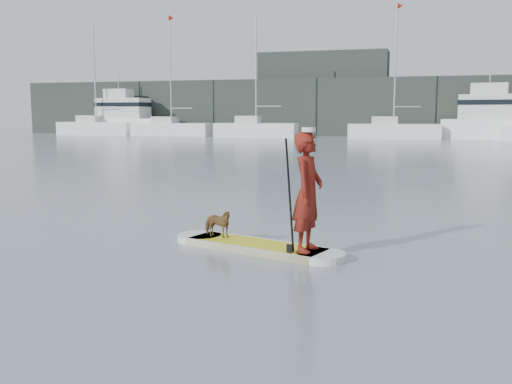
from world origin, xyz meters
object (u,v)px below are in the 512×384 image
(paddler, at_px, (308,192))
(motor_yacht_b, at_px, (128,118))
(paddleboard, at_px, (256,246))
(sailboat_c, at_px, (255,129))
(sailboat_b, at_px, (171,128))
(motor_yacht_a, at_px, (502,119))
(dog, at_px, (217,223))
(sailboat_d, at_px, (393,129))
(sailboat_a, at_px, (96,127))

(paddler, bearing_deg, motor_yacht_b, 38.49)
(paddleboard, distance_m, sailboat_c, 46.04)
(sailboat_b, bearing_deg, motor_yacht_b, 160.13)
(motor_yacht_a, bearing_deg, paddleboard, -92.84)
(motor_yacht_a, relative_size, motor_yacht_b, 1.13)
(dog, height_order, sailboat_d, sailboat_d)
(sailboat_a, bearing_deg, paddleboard, -57.89)
(sailboat_c, height_order, motor_yacht_b, sailboat_c)
(sailboat_b, xyz_separation_m, motor_yacht_a, (32.27, 0.52, 1.02))
(sailboat_a, height_order, sailboat_b, sailboat_b)
(sailboat_a, xyz_separation_m, motor_yacht_a, (41.23, 0.50, 1.03))
(paddler, height_order, sailboat_b, sailboat_b)
(sailboat_d, relative_size, motor_yacht_b, 1.20)
(paddler, relative_size, sailboat_c, 0.17)
(sailboat_b, height_order, sailboat_d, sailboat_b)
(sailboat_d, bearing_deg, dog, -96.36)
(sailboat_a, distance_m, sailboat_c, 18.92)
(sailboat_c, bearing_deg, sailboat_d, 2.79)
(dog, xyz_separation_m, sailboat_a, (-30.97, 45.96, 0.48))
(sailboat_b, bearing_deg, sailboat_a, 177.46)
(dog, bearing_deg, motor_yacht_b, 43.11)
(motor_yacht_a, xyz_separation_m, motor_yacht_b, (-38.36, 1.39, -0.01))
(dog, xyz_separation_m, motor_yacht_b, (-28.10, 47.85, 1.50))
(motor_yacht_a, bearing_deg, sailboat_c, -164.94)
(sailboat_c, relative_size, motor_yacht_b, 1.11)
(dog, distance_m, motor_yacht_a, 47.60)
(motor_yacht_b, bearing_deg, sailboat_b, -15.49)
(paddleboard, height_order, sailboat_a, sailboat_a)
(dog, distance_m, motor_yacht_b, 55.51)
(motor_yacht_b, bearing_deg, paddler, -56.36)
(sailboat_c, bearing_deg, paddler, -75.34)
(sailboat_b, bearing_deg, paddleboard, -66.11)
(paddler, height_order, sailboat_c, sailboat_c)
(sailboat_b, distance_m, motor_yacht_b, 6.46)
(paddler, relative_size, motor_yacht_b, 0.19)
(sailboat_c, bearing_deg, sailboat_b, 165.76)
(paddleboard, xyz_separation_m, sailboat_d, (-0.04, 45.42, 0.82))
(paddleboard, bearing_deg, sailboat_a, 142.09)
(sailboat_c, bearing_deg, motor_yacht_b, 163.46)
(paddler, xyz_separation_m, sailboat_c, (-13.90, 44.48, -0.23))
(sailboat_a, distance_m, motor_yacht_a, 41.25)
(dog, distance_m, sailboat_c, 45.58)
(sailboat_b, xyz_separation_m, sailboat_c, (9.85, -2.01, -0.02))
(sailboat_c, bearing_deg, paddleboard, -76.35)
(dog, height_order, motor_yacht_a, motor_yacht_a)
(sailboat_b, relative_size, motor_yacht_b, 1.21)
(sailboat_d, bearing_deg, sailboat_a, 173.16)
(paddler, bearing_deg, dog, 79.25)
(paddler, relative_size, dog, 3.22)
(sailboat_a, xyz_separation_m, sailboat_c, (18.81, -2.03, -0.01))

